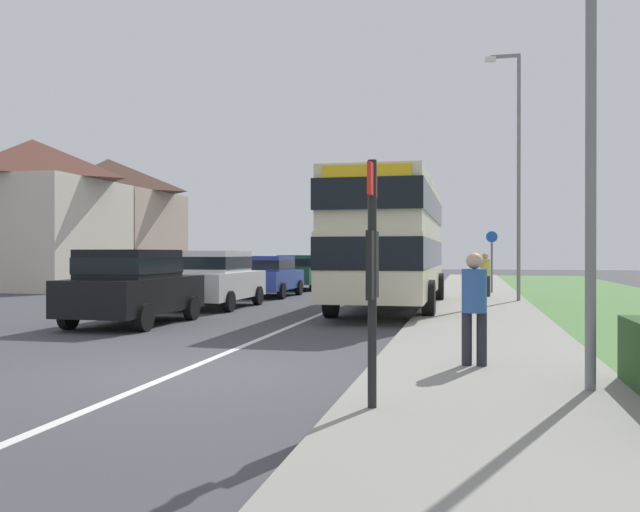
% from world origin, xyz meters
% --- Properties ---
extents(ground_plane, '(120.00, 120.00, 0.00)m').
position_xyz_m(ground_plane, '(0.00, 0.00, 0.00)').
color(ground_plane, '#424247').
extents(lane_marking_centre, '(0.14, 60.00, 0.01)m').
position_xyz_m(lane_marking_centre, '(0.00, 8.00, 0.00)').
color(lane_marking_centre, silver).
rests_on(lane_marking_centre, ground_plane).
extents(pavement_near_side, '(3.20, 68.00, 0.12)m').
position_xyz_m(pavement_near_side, '(4.20, 6.00, 0.06)').
color(pavement_near_side, gray).
rests_on(pavement_near_side, ground_plane).
extents(double_decker_bus, '(2.80, 9.77, 3.70)m').
position_xyz_m(double_decker_bus, '(1.71, 11.04, 2.14)').
color(double_decker_bus, beige).
rests_on(double_decker_bus, ground_plane).
extents(parked_car_black, '(1.99, 4.00, 1.74)m').
position_xyz_m(parked_car_black, '(-3.67, 5.62, 0.95)').
color(parked_car_black, black).
rests_on(parked_car_black, ground_plane).
extents(parked_car_white, '(1.97, 4.21, 1.73)m').
position_xyz_m(parked_car_white, '(-3.55, 10.47, 0.94)').
color(parked_car_white, silver).
rests_on(parked_car_white, ground_plane).
extents(parked_car_blue, '(1.99, 4.00, 1.55)m').
position_xyz_m(parked_car_blue, '(-3.55, 15.75, 0.86)').
color(parked_car_blue, navy).
rests_on(parked_car_blue, ground_plane).
extents(parked_car_dark_green, '(1.91, 3.97, 1.57)m').
position_xyz_m(parked_car_dark_green, '(-3.54, 20.78, 0.87)').
color(parked_car_dark_green, '#19472D').
rests_on(parked_car_dark_green, ground_plane).
extents(pedestrian_at_stop, '(0.34, 0.34, 1.67)m').
position_xyz_m(pedestrian_at_stop, '(4.02, 0.93, 0.98)').
color(pedestrian_at_stop, '#23232D').
rests_on(pedestrian_at_stop, ground_plane).
extents(pedestrian_walking_away, '(0.34, 0.34, 1.67)m').
position_xyz_m(pedestrian_walking_away, '(4.50, 15.82, 0.98)').
color(pedestrian_walking_away, '#23232D').
rests_on(pedestrian_walking_away, ground_plane).
extents(bus_stop_sign, '(0.09, 0.52, 2.60)m').
position_xyz_m(bus_stop_sign, '(3.00, -1.81, 1.54)').
color(bus_stop_sign, black).
rests_on(bus_stop_sign, ground_plane).
extents(cycle_route_sign, '(0.44, 0.08, 2.52)m').
position_xyz_m(cycle_route_sign, '(4.81, 18.42, 1.43)').
color(cycle_route_sign, slate).
rests_on(cycle_route_sign, ground_plane).
extents(street_lamp_near, '(1.14, 0.20, 7.07)m').
position_xyz_m(street_lamp_near, '(5.18, -0.43, 4.08)').
color(street_lamp_near, slate).
rests_on(street_lamp_near, ground_plane).
extents(street_lamp_mid, '(1.14, 0.20, 8.14)m').
position_xyz_m(street_lamp_mid, '(5.42, 14.05, 4.63)').
color(street_lamp_mid, slate).
rests_on(street_lamp_mid, ground_plane).
extents(house_terrace_far_side, '(6.75, 13.02, 6.92)m').
position_xyz_m(house_terrace_far_side, '(-15.74, 21.80, 3.46)').
color(house_terrace_far_side, beige).
rests_on(house_terrace_far_side, ground_plane).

